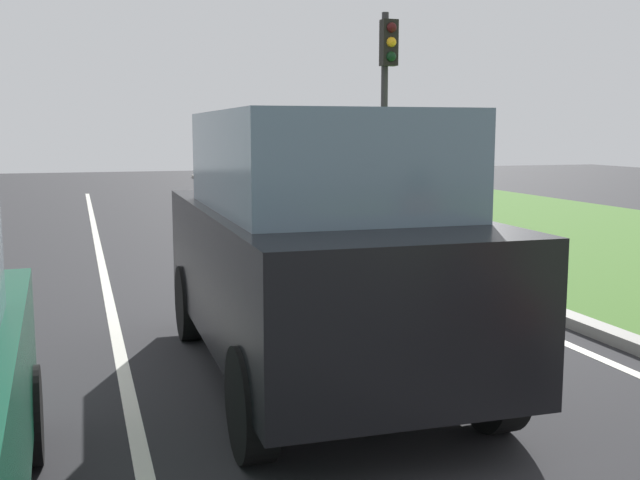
% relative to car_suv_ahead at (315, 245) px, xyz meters
% --- Properties ---
extents(ground_plane, '(60.00, 60.00, 0.00)m').
position_rel_car_suv_ahead_xyz_m(ground_plane, '(-0.88, 4.95, -1.17)').
color(ground_plane, '#262628').
extents(lane_line_center, '(0.12, 32.00, 0.01)m').
position_rel_car_suv_ahead_xyz_m(lane_line_center, '(-1.58, 4.95, -1.16)').
color(lane_line_center, silver).
rests_on(lane_line_center, ground).
extents(lane_line_right_edge, '(0.12, 32.00, 0.01)m').
position_rel_car_suv_ahead_xyz_m(lane_line_right_edge, '(2.72, 4.95, -1.16)').
color(lane_line_right_edge, silver).
rests_on(lane_line_right_edge, ground).
extents(curb_right, '(0.24, 48.00, 0.12)m').
position_rel_car_suv_ahead_xyz_m(curb_right, '(3.22, 4.95, -1.11)').
color(curb_right, '#9E9B93').
rests_on(curb_right, ground).
extents(car_suv_ahead, '(2.01, 4.52, 2.28)m').
position_rel_car_suv_ahead_xyz_m(car_suv_ahead, '(0.00, 0.00, 0.00)').
color(car_suv_ahead, black).
rests_on(car_suv_ahead, ground).
extents(traffic_light_near_right, '(0.32, 0.50, 4.47)m').
position_rel_car_suv_ahead_xyz_m(traffic_light_near_right, '(4.15, 8.48, 1.90)').
color(traffic_light_near_right, '#2D2D2D').
rests_on(traffic_light_near_right, ground).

